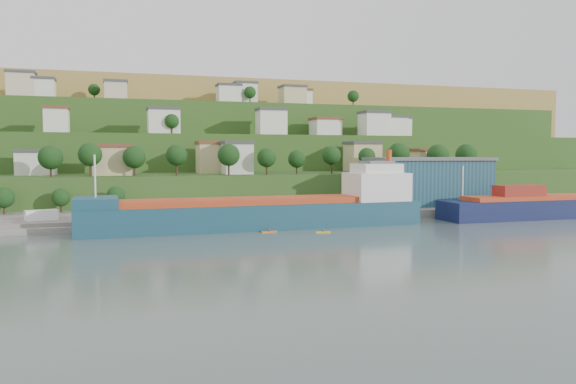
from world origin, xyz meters
name	(u,v)px	position (x,y,z in m)	size (l,w,h in m)	color
ground	(313,232)	(0.00, 0.00, 0.00)	(500.00, 500.00, 0.00)	#455451
quay	(348,215)	(20.00, 28.00, 0.00)	(220.00, 26.00, 4.00)	slate
pebble_beach	(29,229)	(-55.00, 22.00, 0.00)	(40.00, 18.00, 2.40)	slate
hillside	(194,186)	(0.02, 168.73, 0.07)	(360.00, 210.53, 96.00)	#284719
cargo_ship_near	(267,214)	(-6.66, 10.20, 2.99)	(73.13, 12.70, 18.76)	#14404C
cargo_ship_far	(559,207)	(68.43, 7.62, 2.57)	(59.97, 10.45, 16.27)	black
warehouse	(427,181)	(43.42, 28.65, 8.43)	(32.94, 22.36, 12.80)	navy
caravan	(42,217)	(-52.36, 20.80, 2.66)	(6.28, 2.61, 2.93)	white
dinghy	(100,220)	(-40.76, 20.14, 1.60)	(4.03, 1.51, 0.81)	silver
kayak_orange	(269,231)	(-8.27, 2.90, 0.24)	(3.29, 0.89, 0.81)	orange
kayak_yellow	(323,231)	(2.00, -0.75, 0.23)	(3.14, 0.88, 0.77)	gold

